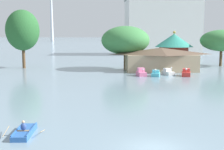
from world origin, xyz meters
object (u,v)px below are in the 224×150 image
at_px(pedal_boat_cyan, 156,74).
at_px(shoreline_tree_right, 222,41).
at_px(pedal_boat_white, 168,72).
at_px(green_roof_pavilion, 174,47).
at_px(shoreline_tree_tall_left, 23,30).
at_px(shoreline_tree_mid, 125,40).
at_px(pedal_boat_red, 186,73).
at_px(boathouse, 161,59).
at_px(background_building_block, 162,26).
at_px(pedal_boat_pink, 141,73).
at_px(rowboat_with_rower, 25,132).

xyz_separation_m(pedal_boat_cyan, shoreline_tree_right, (20.03, 17.32, 5.89)).
bearing_deg(pedal_boat_white, green_roof_pavilion, 147.62).
xyz_separation_m(pedal_boat_cyan, shoreline_tree_tall_left, (-28.25, 15.13, 8.33)).
relative_size(shoreline_tree_tall_left, shoreline_tree_mid, 1.25).
height_order(pedal_boat_white, pedal_boat_red, pedal_boat_red).
relative_size(pedal_boat_white, boathouse, 0.20).
distance_m(pedal_boat_cyan, background_building_block, 64.15).
distance_m(boathouse, shoreline_tree_tall_left, 32.31).
height_order(pedal_boat_cyan, pedal_boat_red, pedal_boat_red).
relative_size(pedal_boat_red, green_roof_pavilion, 0.32).
bearing_deg(pedal_boat_cyan, shoreline_tree_right, 147.76).
xyz_separation_m(shoreline_tree_tall_left, shoreline_tree_mid, (23.57, -3.86, -2.27)).
distance_m(pedal_boat_white, shoreline_tree_right, 23.73).
bearing_deg(boathouse, pedal_boat_pink, -126.42).
height_order(pedal_boat_cyan, pedal_boat_white, pedal_boat_white).
relative_size(shoreline_tree_tall_left, background_building_block, 0.48).
height_order(pedal_boat_white, green_roof_pavilion, green_roof_pavilion).
xyz_separation_m(pedal_boat_cyan, pedal_boat_red, (5.85, 0.03, 0.10)).
distance_m(pedal_boat_pink, boathouse, 9.16).
bearing_deg(green_roof_pavilion, rowboat_with_rower, -116.21).
xyz_separation_m(boathouse, shoreline_tree_right, (17.36, 9.26, 3.74)).
distance_m(rowboat_with_rower, background_building_block, 98.75).
height_order(pedal_boat_cyan, boathouse, boathouse).
bearing_deg(rowboat_with_rower, shoreline_tree_right, -35.74).
height_order(rowboat_with_rower, pedal_boat_pink, pedal_boat_pink).
bearing_deg(pedal_boat_red, green_roof_pavilion, -170.67).
xyz_separation_m(pedal_boat_white, green_roof_pavilion, (6.04, 18.64, 4.11)).
xyz_separation_m(pedal_boat_white, shoreline_tree_mid, (-7.53, 9.22, 6.05)).
bearing_deg(pedal_boat_cyan, pedal_boat_white, 142.58).
bearing_deg(pedal_boat_red, rowboat_with_rower, -17.97).
height_order(pedal_boat_cyan, shoreline_tree_tall_left, shoreline_tree_tall_left).
distance_m(pedal_boat_pink, shoreline_tree_tall_left, 30.45).
distance_m(rowboat_with_rower, boathouse, 44.10).
height_order(green_roof_pavilion, shoreline_tree_tall_left, shoreline_tree_tall_left).
bearing_deg(shoreline_tree_tall_left, boathouse, -12.86).
relative_size(pedal_boat_white, pedal_boat_red, 1.04).
distance_m(shoreline_tree_right, background_building_block, 44.76).
relative_size(pedal_boat_pink, boathouse, 0.18).
xyz_separation_m(pedal_boat_white, shoreline_tree_right, (17.18, 15.27, 5.88)).
bearing_deg(shoreline_tree_tall_left, shoreline_tree_right, 2.61).
bearing_deg(background_building_block, boathouse, -102.70).
distance_m(rowboat_with_rower, pedal_boat_red, 38.77).
bearing_deg(boathouse, pedal_boat_cyan, -108.34).
bearing_deg(shoreline_tree_right, green_roof_pavilion, 163.17).
height_order(pedal_boat_cyan, shoreline_tree_mid, shoreline_tree_mid).
distance_m(pedal_boat_red, shoreline_tree_mid, 16.51).
xyz_separation_m(rowboat_with_rower, green_roof_pavilion, (25.67, 52.14, 4.37)).
height_order(shoreline_tree_tall_left, background_building_block, background_building_block).
height_order(pedal_boat_cyan, shoreline_tree_right, shoreline_tree_right).
relative_size(pedal_boat_cyan, shoreline_tree_mid, 0.24).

